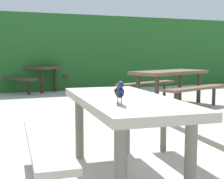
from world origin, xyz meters
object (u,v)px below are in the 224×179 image
picnic_table_foreground (124,118)px  picnic_table_mid_left (170,79)px  bird_grackle (120,91)px  picnic_table_mid_right (31,72)px

picnic_table_foreground → picnic_table_mid_left: same height
picnic_table_mid_left → bird_grackle: bearing=-126.5°
picnic_table_mid_left → picnic_table_foreground: bearing=-127.2°
picnic_table_foreground → picnic_table_mid_left: bearing=52.8°
picnic_table_foreground → picnic_table_mid_right: size_ratio=0.79×
picnic_table_foreground → picnic_table_mid_right: same height
picnic_table_foreground → bird_grackle: bearing=-118.9°
picnic_table_foreground → picnic_table_mid_left: size_ratio=0.87×
picnic_table_foreground → picnic_table_mid_right: (0.29, 7.33, 0.00)m
bird_grackle → picnic_table_mid_right: bearing=86.3°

